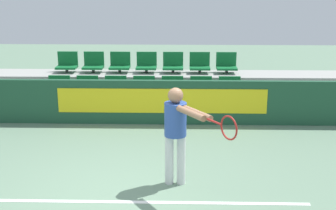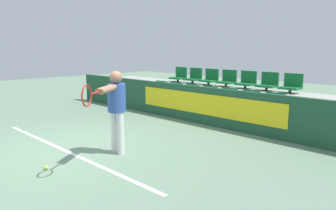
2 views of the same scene
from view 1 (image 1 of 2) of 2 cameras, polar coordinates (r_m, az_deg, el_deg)
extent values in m
plane|color=slate|center=(6.86, -5.57, -11.38)|extent=(30.00, 30.00, 0.00)
cube|color=white|center=(6.79, -5.66, -11.66)|extent=(5.30, 0.08, 0.01)
cube|color=#1E4C33|center=(9.96, -3.23, 0.36)|extent=(10.21, 0.12, 0.95)
cube|color=yellow|center=(9.85, -0.73, 0.50)|extent=(4.42, 0.02, 0.52)
cube|color=#9E9E99|center=(10.55, -2.98, -0.32)|extent=(9.81, 0.91, 0.40)
cube|color=#9E9E99|center=(11.38, -2.64, 1.92)|extent=(9.81, 0.91, 0.80)
cylinder|color=#333333|center=(10.85, -13.21, 1.10)|extent=(0.07, 0.07, 0.10)
cube|color=#146B33|center=(10.83, -13.23, 1.49)|extent=(0.49, 0.38, 0.05)
cube|color=#146B33|center=(10.95, -13.08, 2.68)|extent=(0.49, 0.04, 0.33)
cylinder|color=#333333|center=(10.70, -9.87, 1.09)|extent=(0.07, 0.07, 0.10)
cube|color=#146B33|center=(10.68, -9.89, 1.48)|extent=(0.49, 0.38, 0.05)
cube|color=#146B33|center=(10.80, -9.77, 2.69)|extent=(0.49, 0.04, 0.33)
cylinder|color=#333333|center=(10.60, -6.45, 1.08)|extent=(0.07, 0.07, 0.10)
cube|color=#146B33|center=(10.58, -6.47, 1.47)|extent=(0.49, 0.38, 0.05)
cube|color=#146B33|center=(10.70, -6.37, 2.70)|extent=(0.49, 0.04, 0.33)
cylinder|color=#333333|center=(10.53, -2.98, 1.06)|extent=(0.07, 0.07, 0.10)
cube|color=#146B33|center=(10.51, -2.98, 1.46)|extent=(0.49, 0.38, 0.05)
cube|color=#146B33|center=(10.63, -2.93, 2.69)|extent=(0.49, 0.04, 0.33)
cylinder|color=#333333|center=(10.50, 0.53, 1.04)|extent=(0.07, 0.07, 0.10)
cube|color=#146B33|center=(10.48, 0.53, 1.44)|extent=(0.49, 0.38, 0.05)
cube|color=#146B33|center=(10.60, 0.55, 2.67)|extent=(0.49, 0.04, 0.33)
cylinder|color=#333333|center=(10.51, 4.04, 1.01)|extent=(0.07, 0.07, 0.10)
cube|color=#146B33|center=(10.49, 4.05, 1.41)|extent=(0.49, 0.38, 0.05)
cube|color=#146B33|center=(10.61, 4.03, 2.65)|extent=(0.49, 0.04, 0.33)
cylinder|color=#333333|center=(10.56, 7.54, 0.98)|extent=(0.07, 0.07, 0.10)
cube|color=#146B33|center=(10.54, 7.55, 1.38)|extent=(0.49, 0.38, 0.05)
cube|color=#146B33|center=(10.66, 7.50, 2.61)|extent=(0.49, 0.04, 0.33)
cylinder|color=#333333|center=(11.62, -12.23, 4.15)|extent=(0.07, 0.07, 0.10)
cube|color=#146B33|center=(11.60, -12.25, 4.51)|extent=(0.49, 0.38, 0.05)
cube|color=#146B33|center=(11.73, -12.11, 5.60)|extent=(0.49, 0.04, 0.33)
cylinder|color=#333333|center=(11.48, -9.10, 4.17)|extent=(0.07, 0.07, 0.10)
cube|color=#146B33|center=(11.47, -9.11, 4.54)|extent=(0.49, 0.38, 0.05)
cube|color=#146B33|center=(11.60, -9.00, 5.64)|extent=(0.49, 0.04, 0.33)
cylinder|color=#333333|center=(11.38, -5.90, 4.19)|extent=(0.07, 0.07, 0.10)
cube|color=#146B33|center=(11.37, -5.91, 4.56)|extent=(0.49, 0.38, 0.05)
cube|color=#146B33|center=(11.50, -5.83, 5.67)|extent=(0.49, 0.04, 0.33)
cylinder|color=#333333|center=(11.32, -2.66, 4.19)|extent=(0.07, 0.07, 0.10)
cube|color=#146B33|center=(11.31, -2.66, 4.56)|extent=(0.49, 0.38, 0.05)
cube|color=#146B33|center=(11.44, -2.61, 5.67)|extent=(0.49, 0.04, 0.33)
cylinder|color=#333333|center=(11.29, 0.61, 4.17)|extent=(0.07, 0.07, 0.10)
cube|color=#146B33|center=(11.28, 0.61, 4.55)|extent=(0.49, 0.38, 0.05)
cube|color=#146B33|center=(11.41, 0.63, 5.66)|extent=(0.49, 0.04, 0.33)
cylinder|color=#333333|center=(11.30, 3.89, 4.15)|extent=(0.07, 0.07, 0.10)
cube|color=#146B33|center=(11.29, 3.90, 4.52)|extent=(0.49, 0.38, 0.05)
cube|color=#146B33|center=(11.42, 3.88, 5.64)|extent=(0.49, 0.04, 0.33)
cylinder|color=#333333|center=(11.35, 7.15, 4.11)|extent=(0.07, 0.07, 0.10)
cube|color=#146B33|center=(11.33, 7.16, 4.48)|extent=(0.49, 0.38, 0.05)
cube|color=#146B33|center=(11.46, 7.11, 5.59)|extent=(0.49, 0.04, 0.33)
cylinder|color=silver|center=(7.15, 0.15, -6.68)|extent=(0.13, 0.13, 0.78)
cylinder|color=silver|center=(7.15, 1.62, -6.69)|extent=(0.13, 0.13, 0.78)
cylinder|color=#2D4C99|center=(6.93, 0.91, -1.76)|extent=(0.33, 0.33, 0.51)
sphere|color=#9E7051|center=(6.83, 0.92, 1.19)|extent=(0.23, 0.23, 0.23)
cylinder|color=#9E7051|center=(6.50, 2.79, -1.00)|extent=(0.41, 0.55, 0.09)
cylinder|color=#9E7051|center=(6.50, 3.59, -1.01)|extent=(0.41, 0.55, 0.09)
cylinder|color=#AD231E|center=(6.15, 5.65, -2.04)|extent=(0.19, 0.26, 0.03)
torus|color=#AD231E|center=(5.93, 7.43, -2.78)|extent=(0.20, 0.28, 0.32)
camera|label=2|loc=(5.79, 55.97, -3.28)|focal=35.00mm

